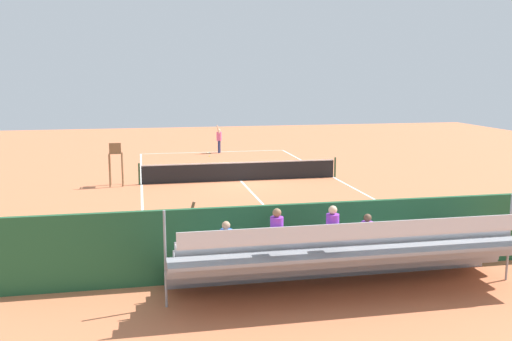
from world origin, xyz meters
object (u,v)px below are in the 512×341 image
(courtside_bench, at_px, (427,239))
(line_judge, at_px, (191,235))
(equipment_bag, at_px, (361,257))
(tennis_player, at_px, (219,138))
(tennis_racket, at_px, (209,153))
(umpire_chair, at_px, (116,159))
(tennis_ball_near, at_px, (209,156))
(tennis_net, at_px, (240,171))
(bleacher_stand, at_px, (343,255))

(courtside_bench, distance_m, line_judge, 7.08)
(equipment_bag, xyz_separation_m, tennis_player, (0.86, -23.93, 0.84))
(tennis_racket, height_order, line_judge, line_judge)
(tennis_racket, bearing_deg, tennis_player, 173.41)
(umpire_chair, distance_m, tennis_ball_near, 10.70)
(tennis_player, bearing_deg, umpire_chair, 58.45)
(tennis_racket, bearing_deg, equipment_bag, 93.81)
(tennis_net, xyz_separation_m, tennis_ball_near, (0.55, -8.86, -0.47))
(courtside_bench, distance_m, equipment_bag, 2.19)
(bleacher_stand, relative_size, line_judge, 4.70)
(bleacher_stand, distance_m, equipment_bag, 2.46)
(bleacher_stand, height_order, tennis_player, bleacher_stand)
(line_judge, bearing_deg, tennis_player, -99.75)
(umpire_chair, height_order, courtside_bench, umpire_chair)
(bleacher_stand, height_order, tennis_ball_near, bleacher_stand)
(umpire_chair, xyz_separation_m, line_judge, (-2.50, 12.87, -0.30))
(tennis_net, xyz_separation_m, courtside_bench, (-3.36, 13.27, 0.06))
(bleacher_stand, xyz_separation_m, tennis_ball_near, (0.47, -24.21, -0.91))
(equipment_bag, bearing_deg, courtside_bench, -176.59)
(tennis_net, bearing_deg, umpire_chair, 1.23)
(bleacher_stand, bearing_deg, courtside_bench, -148.89)
(bleacher_stand, relative_size, equipment_bag, 10.07)
(tennis_net, relative_size, line_judge, 5.35)
(tennis_ball_near, relative_size, line_judge, 0.03)
(tennis_net, relative_size, umpire_chair, 4.81)
(equipment_bag, bearing_deg, umpire_chair, -60.82)
(line_judge, bearing_deg, tennis_racket, -97.97)
(tennis_player, bearing_deg, courtside_bench, 97.22)
(umpire_chair, xyz_separation_m, equipment_bag, (-7.41, 13.27, -1.13))
(tennis_player, height_order, tennis_ball_near, tennis_player)
(tennis_net, relative_size, bleacher_stand, 1.14)
(bleacher_stand, xyz_separation_m, umpire_chair, (6.12, -15.22, 0.37))
(tennis_racket, height_order, tennis_ball_near, tennis_ball_near)
(tennis_ball_near, distance_m, line_judge, 22.11)
(bleacher_stand, bearing_deg, umpire_chair, -68.08)
(bleacher_stand, bearing_deg, tennis_racket, -89.31)
(tennis_net, xyz_separation_m, equipment_bag, (-1.21, 13.40, -0.32))
(tennis_net, xyz_separation_m, line_judge, (3.70, 13.00, 0.51))
(courtside_bench, relative_size, tennis_player, 0.93)
(tennis_net, height_order, courtside_bench, tennis_net)
(tennis_net, xyz_separation_m, tennis_racket, (0.39, -10.62, -0.49))
(umpire_chair, distance_m, equipment_bag, 15.24)
(umpire_chair, relative_size, tennis_racket, 3.65)
(tennis_net, distance_m, bleacher_stand, 15.36)
(tennis_racket, distance_m, line_judge, 23.87)
(tennis_racket, distance_m, tennis_ball_near, 1.76)
(umpire_chair, bearing_deg, bleacher_stand, 111.92)
(equipment_bag, bearing_deg, tennis_ball_near, -85.49)
(umpire_chair, bearing_deg, tennis_player, -121.55)
(equipment_bag, xyz_separation_m, tennis_ball_near, (1.75, -22.26, -0.15))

